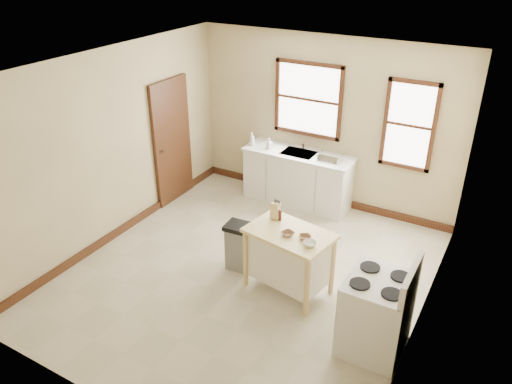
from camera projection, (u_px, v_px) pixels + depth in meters
floor at (247, 273)px, 6.82m from camera, size 5.00×5.00×0.00m
ceiling at (245, 69)px, 5.53m from camera, size 5.00×5.00×0.00m
wall_back at (324, 123)px, 8.10m from camera, size 4.50×0.04×2.80m
wall_left at (112, 147)px, 7.16m from camera, size 0.04×5.00×2.80m
wall_right at (432, 229)px, 5.18m from camera, size 0.04×5.00×2.80m
window_main at (308, 99)px, 8.06m from camera, size 1.17×0.06×1.22m
window_side at (409, 126)px, 7.40m from camera, size 0.77×0.06×1.37m
door_left at (172, 142)px, 8.31m from camera, size 0.06×0.90×2.10m
baseboard_back at (319, 196)px, 8.69m from camera, size 4.50×0.04×0.12m
baseboard_left at (124, 228)px, 7.77m from camera, size 0.04×5.00×0.12m
sink_counter at (298, 178)px, 8.43m from camera, size 1.86×0.62×0.92m
faucet at (304, 143)px, 8.31m from camera, size 0.03×0.03×0.22m
soap_bottle_a at (252, 139)px, 8.46m from camera, size 0.10×0.11×0.23m
soap_bottle_b at (269, 143)px, 8.35m from camera, size 0.10×0.11×0.18m
dish_rack at (330, 158)px, 7.92m from camera, size 0.40×0.32×0.09m
kitchen_island at (289, 261)px, 6.34m from camera, size 1.15×0.84×0.86m
knife_block at (275, 211)px, 6.40m from camera, size 0.11×0.11×0.20m
pepper_grinder at (280, 215)px, 6.36m from camera, size 0.05×0.05×0.15m
bowl_a at (288, 234)px, 6.07m from camera, size 0.20×0.20×0.04m
bowl_b at (305, 237)px, 6.00m from camera, size 0.20×0.20×0.04m
bowl_c at (310, 244)px, 5.86m from camera, size 0.18×0.18×0.05m
trash_bin at (239, 246)px, 6.79m from camera, size 0.38×0.32×0.68m
gas_stove at (377, 305)px, 5.35m from camera, size 0.73×0.74×1.17m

